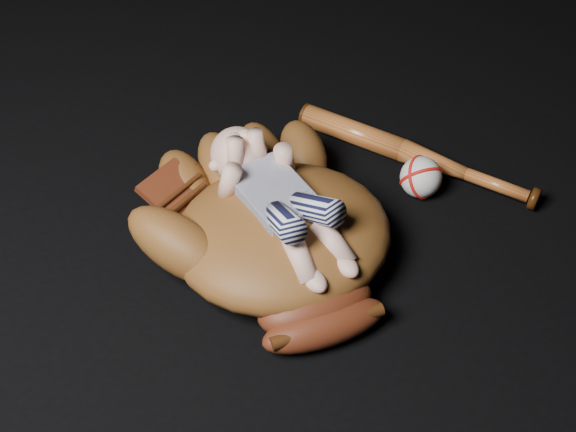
{
  "coord_description": "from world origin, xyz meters",
  "views": [
    {
      "loc": [
        -0.44,
        -0.95,
        1.02
      ],
      "look_at": [
        -0.07,
        -0.05,
        0.09
      ],
      "focal_mm": 50.0,
      "sensor_mm": 36.0,
      "label": 1
    }
  ],
  "objects_px": {
    "baseball_glove": "(282,227)",
    "baseball_bat": "(416,155)",
    "baseball": "(421,177)",
    "newborn_baby": "(283,201)"
  },
  "relations": [
    {
      "from": "baseball_glove",
      "to": "baseball",
      "type": "relative_size",
      "value": 6.69
    },
    {
      "from": "newborn_baby",
      "to": "baseball_bat",
      "type": "bearing_deg",
      "value": 13.03
    },
    {
      "from": "newborn_baby",
      "to": "baseball_bat",
      "type": "distance_m",
      "value": 0.38
    },
    {
      "from": "newborn_baby",
      "to": "baseball_bat",
      "type": "xyz_separation_m",
      "value": [
        0.34,
        0.13,
        -0.11
      ]
    },
    {
      "from": "baseball_glove",
      "to": "baseball",
      "type": "xyz_separation_m",
      "value": [
        0.31,
        0.06,
        -0.04
      ]
    },
    {
      "from": "baseball_glove",
      "to": "newborn_baby",
      "type": "bearing_deg",
      "value": 55.71
    },
    {
      "from": "baseball_glove",
      "to": "baseball_bat",
      "type": "xyz_separation_m",
      "value": [
        0.34,
        0.14,
        -0.06
      ]
    },
    {
      "from": "baseball",
      "to": "newborn_baby",
      "type": "bearing_deg",
      "value": -169.4
    },
    {
      "from": "baseball_glove",
      "to": "baseball_bat",
      "type": "height_order",
      "value": "baseball_glove"
    },
    {
      "from": "newborn_baby",
      "to": "baseball",
      "type": "bearing_deg",
      "value": 2.05
    }
  ]
}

